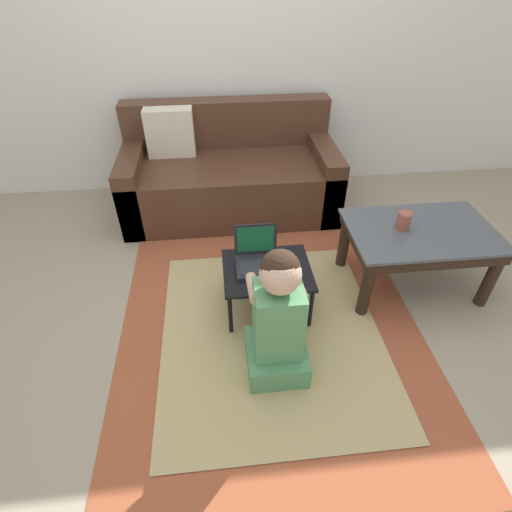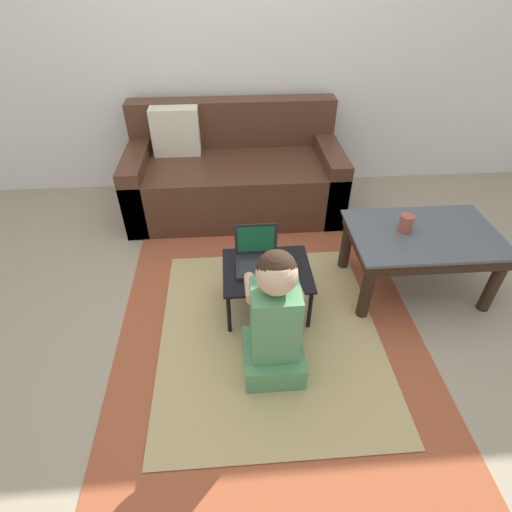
# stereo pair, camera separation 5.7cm
# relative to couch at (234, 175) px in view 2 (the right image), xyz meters

# --- Properties ---
(ground_plane) EXTENTS (16.00, 16.00, 0.00)m
(ground_plane) POSITION_rel_couch_xyz_m (0.04, -1.31, -0.28)
(ground_plane) COLOR gray
(wall_back) EXTENTS (9.00, 0.06, 2.50)m
(wall_back) POSITION_rel_couch_xyz_m (0.04, 0.44, 0.97)
(wall_back) COLOR silver
(wall_back) RESTS_ON ground_plane
(area_rug) EXTENTS (1.70, 1.98, 0.01)m
(area_rug) POSITION_rel_couch_xyz_m (0.15, -1.42, -0.28)
(area_rug) COLOR #9E4C2D
(area_rug) RESTS_ON ground_plane
(couch) EXTENTS (1.64, 0.81, 0.79)m
(couch) POSITION_rel_couch_xyz_m (0.00, 0.00, 0.00)
(couch) COLOR #4C2D1E
(couch) RESTS_ON ground_plane
(coffee_table) EXTENTS (0.86, 0.56, 0.42)m
(coffee_table) POSITION_rel_couch_xyz_m (1.09, -1.08, 0.07)
(coffee_table) COLOR #4C5156
(coffee_table) RESTS_ON ground_plane
(laptop_desk) EXTENTS (0.50, 0.41, 0.30)m
(laptop_desk) POSITION_rel_couch_xyz_m (0.15, -1.20, -0.01)
(laptop_desk) COLOR black
(laptop_desk) RESTS_ON ground_plane
(laptop) EXTENTS (0.24, 0.22, 0.23)m
(laptop) POSITION_rel_couch_xyz_m (0.10, -1.16, 0.06)
(laptop) COLOR #232328
(laptop) RESTS_ON laptop_desk
(computer_mouse) EXTENTS (0.06, 0.10, 0.04)m
(computer_mouse) POSITION_rel_couch_xyz_m (0.30, -1.22, 0.04)
(computer_mouse) COLOR black
(computer_mouse) RESTS_ON laptop_desk
(person_seated) EXTENTS (0.30, 0.41, 0.75)m
(person_seated) POSITION_rel_couch_xyz_m (0.15, -1.64, 0.07)
(person_seated) COLOR #518E5B
(person_seated) RESTS_ON ground_plane
(cup_on_table) EXTENTS (0.08, 0.08, 0.11)m
(cup_on_table) POSITION_rel_couch_xyz_m (0.97, -1.06, 0.19)
(cup_on_table) COLOR #994C3D
(cup_on_table) RESTS_ON coffee_table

